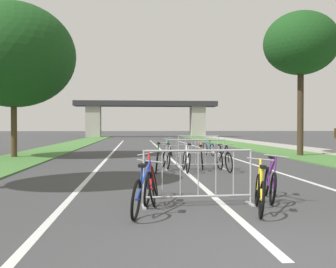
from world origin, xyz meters
TOP-DOWN VIEW (x-y plane):
  - ground_plane at (0.00, 0.00)m, footprint 300.00×300.00m
  - grass_verge_left at (-6.89, 27.54)m, footprint 2.95×67.33m
  - grass_verge_right at (6.89, 27.54)m, footprint 2.95×67.33m
  - sidewalk_path_right at (9.50, 27.54)m, footprint 2.27×67.33m
  - lane_stripe_center at (0.00, 19.47)m, footprint 0.14×38.95m
  - lane_stripe_right_lane at (2.98, 19.47)m, footprint 0.14×38.95m
  - lane_stripe_left_lane at (-2.98, 19.47)m, footprint 0.14×38.95m
  - overpass_bridge at (0.00, 55.64)m, footprint 21.72×3.28m
  - tree_left_cypress_far at (-7.43, 15.09)m, footprint 5.84×5.84m
  - tree_right_pine_far at (6.69, 14.99)m, footprint 3.73×3.73m
  - crowd_barrier_nearest at (-0.48, 3.08)m, footprint 2.10×0.53m
  - crowd_barrier_second at (0.42, 9.17)m, footprint 2.10×0.54m
  - crowd_barrier_third at (1.52, 15.26)m, footprint 2.08×0.44m
  - bicycle_teal_0 at (2.13, 15.74)m, footprint 0.55×1.67m
  - bicycle_white_1 at (0.03, 8.59)m, footprint 0.48×1.62m
  - bicycle_black_2 at (1.29, 8.66)m, footprint 0.48×1.64m
  - bicycle_green_3 at (-0.93, 8.67)m, footprint 0.52×1.67m
  - bicycle_yellow_4 at (0.49, 2.48)m, footprint 0.64×1.60m
  - bicycle_orange_5 at (0.72, 9.62)m, footprint 0.51×1.63m
  - bicycle_red_6 at (-1.31, 3.55)m, footprint 0.47×1.72m
  - bicycle_purple_7 at (1.05, 3.53)m, footprint 0.51×1.64m
  - bicycle_silver_8 at (-0.54, 9.74)m, footprint 0.56×1.60m
  - bicycle_blue_9 at (-1.52, 2.55)m, footprint 0.60×1.72m
  - bicycle_teal_10 at (0.12, 15.75)m, footprint 0.45×1.77m

SIDE VIEW (x-z plane):
  - ground_plane at x=0.00m, z-range 0.00..0.00m
  - lane_stripe_center at x=0.00m, z-range 0.00..0.01m
  - lane_stripe_right_lane at x=2.98m, z-range 0.00..0.01m
  - lane_stripe_left_lane at x=-2.98m, z-range 0.00..0.01m
  - grass_verge_left at x=-6.89m, z-range 0.00..0.05m
  - grass_verge_right at x=6.89m, z-range 0.00..0.05m
  - sidewalk_path_right at x=9.50m, z-range 0.00..0.08m
  - bicycle_silver_8 at x=-0.54m, z-range -0.10..0.79m
  - bicycle_yellow_4 at x=0.49m, z-range -0.11..0.80m
  - bicycle_purple_7 at x=1.05m, z-range -0.13..0.83m
  - bicycle_teal_0 at x=2.13m, z-range -0.07..0.79m
  - bicycle_blue_9 at x=-1.52m, z-range -0.08..0.80m
  - bicycle_white_1 at x=0.03m, z-range -0.10..0.85m
  - bicycle_red_6 at x=-1.31m, z-range -0.12..0.86m
  - bicycle_teal_10 at x=0.12m, z-range -0.10..0.85m
  - bicycle_black_2 at x=1.29m, z-range -0.09..0.84m
  - bicycle_orange_5 at x=0.72m, z-range -0.10..0.86m
  - bicycle_green_3 at x=-0.93m, z-range -0.10..0.88m
  - crowd_barrier_nearest at x=-0.48m, z-range -0.01..1.04m
  - crowd_barrier_second at x=0.42m, z-range -0.01..1.04m
  - crowd_barrier_third at x=1.52m, z-range -0.01..1.04m
  - overpass_bridge at x=0.00m, z-range 1.07..6.54m
  - tree_left_cypress_far at x=-7.43m, z-range 1.21..8.60m
  - tree_right_pine_far at x=6.69m, z-range 2.03..9.32m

